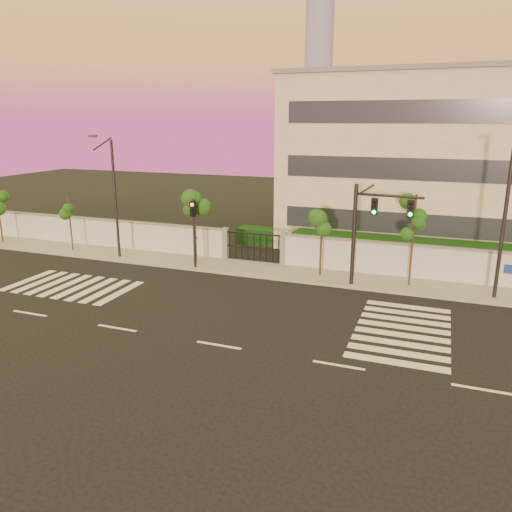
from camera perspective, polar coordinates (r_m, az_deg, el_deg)
name	(u,v)px	position (r m, az deg, el deg)	size (l,w,h in m)	color
ground	(219,345)	(21.01, -4.27, -10.15)	(120.00, 120.00, 0.00)	black
sidewalk	(291,273)	(30.18, 4.08, -1.96)	(60.00, 3.00, 0.15)	gray
perimeter_wall	(300,251)	(31.27, 5.08, 0.53)	(60.00, 0.36, 2.20)	#B5B7BC
hedge_row	(327,247)	(33.67, 8.06, 1.07)	(41.00, 4.25, 1.80)	black
institutional_building	(459,161)	(39.28, 22.18, 10.03)	(24.40, 12.40, 12.25)	#BAB09D
distant_skyscraper	(320,22)	(310.58, 7.31, 25.03)	(16.00, 16.00, 118.00)	gray
road_markings	(222,309)	(24.75, -3.96, -6.07)	(57.00, 7.62, 0.02)	silver
street_tree_b	(69,211)	(36.87, -20.54, 4.83)	(1.30, 1.04, 3.97)	#382314
street_tree_c	(195,211)	(31.40, -6.98, 5.16)	(1.41, 1.12, 4.82)	#382314
street_tree_d	(322,229)	(29.01, 7.54, 3.05)	(1.47, 1.17, 3.96)	#382314
street_tree_e	(415,220)	(28.11, 17.69, 3.96)	(1.42, 1.13, 5.21)	#382314
traffic_signal_main	(368,224)	(27.48, 12.66, 3.62)	(3.62, 0.55, 5.73)	black
traffic_signal_secondary	(194,225)	(30.69, -7.13, 3.48)	(0.34, 0.34, 4.39)	black
streetlight_west	(113,194)	(33.74, -15.98, 6.87)	(0.49, 1.96, 8.14)	black
streetlight_east	(507,206)	(27.39, 26.72, 5.11)	(0.55, 2.20, 9.13)	black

